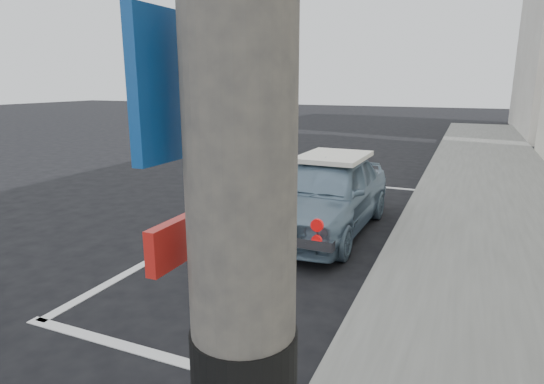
{
  "coord_description": "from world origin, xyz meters",
  "views": [
    {
      "loc": [
        2.67,
        -3.19,
        2.22
      ],
      "look_at": [
        0.28,
        2.33,
        0.75
      ],
      "focal_mm": 30.0,
      "sensor_mm": 36.0,
      "label": 1
    }
  ],
  "objects": [
    {
      "name": "ground",
      "position": [
        0.0,
        0.0,
        0.0
      ],
      "size": [
        80.0,
        80.0,
        0.0
      ],
      "primitive_type": "plane",
      "color": "black",
      "rests_on": "ground"
    },
    {
      "name": "sidewalk",
      "position": [
        3.2,
        2.0,
        0.07
      ],
      "size": [
        2.8,
        40.0,
        0.15
      ],
      "primitive_type": "cube",
      "color": "slate",
      "rests_on": "ground"
    },
    {
      "name": "pline_rear",
      "position": [
        0.5,
        -0.5,
        0.0
      ],
      "size": [
        3.0,
        0.12,
        0.01
      ],
      "primitive_type": "cube",
      "color": "silver",
      "rests_on": "ground"
    },
    {
      "name": "pline_front",
      "position": [
        0.5,
        6.5,
        0.0
      ],
      "size": [
        3.0,
        0.12,
        0.01
      ],
      "primitive_type": "cube",
      "color": "silver",
      "rests_on": "ground"
    },
    {
      "name": "pline_side",
      "position": [
        -0.9,
        3.0,
        0.0
      ],
      "size": [
        0.12,
        7.0,
        0.01
      ],
      "primitive_type": "cube",
      "color": "silver",
      "rests_on": "ground"
    },
    {
      "name": "retro_coupe",
      "position": [
        0.77,
        3.23,
        0.58
      ],
      "size": [
        1.45,
        3.42,
        1.15
      ],
      "rotation": [
        0.0,
        0.0,
        -0.03
      ],
      "color": "#6E8AA1",
      "rests_on": "ground"
    },
    {
      "name": "cat",
      "position": [
        0.64,
        1.84,
        0.11
      ],
      "size": [
        0.3,
        0.46,
        0.25
      ],
      "rotation": [
        0.0,
        0.0,
        0.34
      ],
      "color": "#6D5F53",
      "rests_on": "ground"
    }
  ]
}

